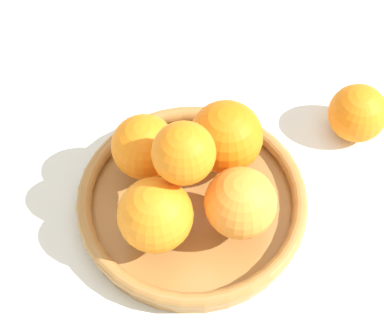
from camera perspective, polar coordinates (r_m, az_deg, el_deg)
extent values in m
plane|color=silver|center=(0.75, 0.00, -4.18)|extent=(4.00, 4.00, 0.00)
cylinder|color=#A57238|center=(0.74, 0.00, -3.87)|extent=(0.25, 0.25, 0.02)
torus|color=#A57238|center=(0.73, 0.00, -3.21)|extent=(0.26, 0.26, 0.02)
sphere|color=orange|center=(0.72, 3.03, 2.28)|extent=(0.08, 0.08, 0.08)
sphere|color=orange|center=(0.71, -4.28, 1.40)|extent=(0.07, 0.07, 0.07)
sphere|color=orange|center=(0.66, -3.28, -4.69)|extent=(0.08, 0.08, 0.08)
sphere|color=orange|center=(0.67, 4.33, -3.61)|extent=(0.08, 0.08, 0.08)
sphere|color=orange|center=(0.63, -0.75, 0.85)|extent=(0.07, 0.07, 0.07)
sphere|color=orange|center=(0.81, 14.51, 4.27)|extent=(0.07, 0.07, 0.07)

